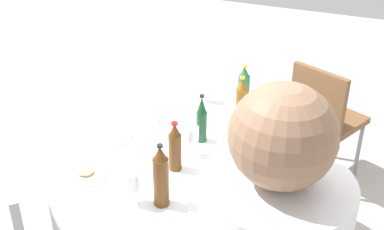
% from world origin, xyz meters
% --- Properties ---
extents(dining_table, '(1.46, 1.46, 0.74)m').
position_xyz_m(dining_table, '(0.00, 0.00, 0.59)').
color(dining_table, white).
rests_on(dining_table, ground_plane).
extents(bottle_dark_green_inner, '(0.06, 0.06, 0.27)m').
position_xyz_m(bottle_dark_green_inner, '(-0.01, 0.14, 0.86)').
color(bottle_dark_green_inner, '#194728').
rests_on(bottle_dark_green_inner, dining_table).
extents(bottle_brown_north, '(0.06, 0.06, 0.26)m').
position_xyz_m(bottle_brown_north, '(-0.03, -0.15, 0.86)').
color(bottle_brown_north, '#593314').
rests_on(bottle_brown_north, dining_table).
extents(bottle_green_far, '(0.07, 0.07, 0.30)m').
position_xyz_m(bottle_green_far, '(0.10, 0.52, 0.88)').
color(bottle_green_far, '#2D6B38').
rests_on(bottle_green_far, dining_table).
extents(bottle_brown_west, '(0.07, 0.07, 0.31)m').
position_xyz_m(bottle_brown_west, '(0.03, -0.41, 0.88)').
color(bottle_brown_west, '#593314').
rests_on(bottle_brown_west, dining_table).
extents(bottle_green_mid, '(0.06, 0.06, 0.30)m').
position_xyz_m(bottle_green_mid, '(0.34, -0.14, 0.88)').
color(bottle_green_mid, '#2D6B38').
rests_on(bottle_green_mid, dining_table).
extents(bottle_amber_outer, '(0.06, 0.06, 0.30)m').
position_xyz_m(bottle_amber_outer, '(0.13, 0.37, 0.88)').
color(bottle_amber_outer, '#8C5619').
rests_on(bottle_amber_outer, dining_table).
extents(wine_glass_west, '(0.08, 0.08, 0.14)m').
position_xyz_m(wine_glass_west, '(0.16, 0.04, 0.84)').
color(wine_glass_west, white).
rests_on(wine_glass_west, dining_table).
extents(wine_glass_mid, '(0.07, 0.07, 0.16)m').
position_xyz_m(wine_glass_mid, '(-0.00, 0.00, 0.85)').
color(wine_glass_mid, white).
rests_on(wine_glass_mid, dining_table).
extents(wine_glass_outer, '(0.06, 0.06, 0.14)m').
position_xyz_m(wine_glass_outer, '(-0.17, 0.56, 0.84)').
color(wine_glass_outer, white).
rests_on(wine_glass_outer, dining_table).
extents(wine_glass_right, '(0.07, 0.07, 0.15)m').
position_xyz_m(wine_glass_right, '(-0.33, 0.22, 0.85)').
color(wine_glass_right, white).
rests_on(wine_glass_right, dining_table).
extents(wine_glass_south, '(0.07, 0.07, 0.16)m').
position_xyz_m(wine_glass_south, '(-0.09, -0.45, 0.85)').
color(wine_glass_south, white).
rests_on(wine_glass_south, dining_table).
extents(plate_south, '(0.20, 0.20, 0.04)m').
position_xyz_m(plate_south, '(-0.39, -0.37, 0.75)').
color(plate_south, white).
rests_on(plate_south, dining_table).
extents(plate_left, '(0.21, 0.21, 0.02)m').
position_xyz_m(plate_left, '(0.52, -0.02, 0.75)').
color(plate_left, white).
rests_on(plate_left, dining_table).
extents(plate_rear, '(0.23, 0.23, 0.02)m').
position_xyz_m(plate_rear, '(-0.46, -0.02, 0.75)').
color(plate_rear, white).
rests_on(plate_rear, dining_table).
extents(plate_east, '(0.23, 0.23, 0.02)m').
position_xyz_m(plate_east, '(0.25, -0.35, 0.75)').
color(plate_east, white).
rests_on(plate_east, dining_table).
extents(fork_north, '(0.07, 0.18, 0.00)m').
position_xyz_m(fork_north, '(-0.19, -0.05, 0.74)').
color(fork_north, silver).
rests_on(fork_north, dining_table).
extents(knife_far, '(0.17, 0.09, 0.00)m').
position_xyz_m(knife_far, '(0.38, 0.26, 0.74)').
color(knife_far, silver).
rests_on(knife_far, dining_table).
extents(fork_west, '(0.17, 0.09, 0.00)m').
position_xyz_m(fork_west, '(-0.07, 0.32, 0.74)').
color(fork_west, silver).
rests_on(fork_west, dining_table).
extents(folded_napkin, '(0.19, 0.19, 0.02)m').
position_xyz_m(folded_napkin, '(0.27, 0.48, 0.75)').
color(folded_napkin, white).
rests_on(folded_napkin, dining_table).
extents(chair_outer, '(0.53, 0.53, 0.87)m').
position_xyz_m(chair_outer, '(0.50, 1.09, 0.52)').
color(chair_outer, brown).
rests_on(chair_outer, ground_plane).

